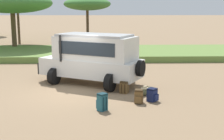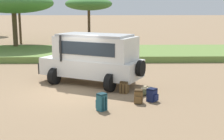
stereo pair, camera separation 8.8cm
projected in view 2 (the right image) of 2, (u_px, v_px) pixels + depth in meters
The scene contains 10 objects.
ground_plane at pixel (69, 93), 13.64m from camera, with size 320.00×320.00×0.00m, color #8C7051.
grass_bank at pixel (85, 53), 24.41m from camera, with size 120.00×7.00×0.44m.
safari_vehicle at pixel (93, 58), 15.13m from camera, with size 5.33×3.97×2.44m.
backpack_beside_front_wheel at pixel (102, 102), 11.26m from camera, with size 0.43×0.44×0.65m.
backpack_cluster_center at pixel (124, 87), 13.59m from camera, with size 0.43×0.46×0.53m.
backpack_near_rear_wheel at pixel (139, 97), 12.14m from camera, with size 0.37×0.44×0.55m.
backpack_outermost at pixel (152, 95), 12.40m from camera, with size 0.49×0.48×0.53m.
duffel_bag_low_black_case at pixel (146, 91), 13.38m from camera, with size 0.70×0.76×0.39m.
acacia_tree_right_mid at pixel (13, 3), 26.21m from camera, with size 6.72×7.17×4.96m.
acacia_tree_far_right at pixel (89, 4), 41.74m from camera, with size 6.31×6.58×5.11m.
Camera 2 is at (1.54, -13.23, 3.64)m, focal length 50.00 mm.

